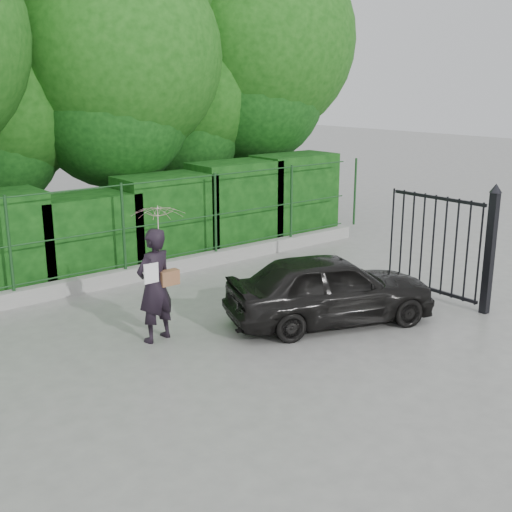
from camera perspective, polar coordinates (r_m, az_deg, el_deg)
ground at (r=9.87m, az=-1.15°, el=-8.97°), size 80.00×80.00×0.00m
kerb at (r=13.44m, az=-12.98°, el=-2.04°), size 14.00×0.25×0.30m
fence at (r=13.27m, az=-12.40°, el=2.46°), size 14.13×0.06×1.80m
hedge at (r=14.21m, az=-14.09°, el=2.35°), size 14.20×1.20×2.21m
trees at (r=16.30m, az=-15.46°, el=16.68°), size 17.10×6.15×8.08m
gate at (r=12.30m, az=18.21°, el=1.00°), size 0.22×2.33×2.36m
woman at (r=10.23m, az=-8.79°, el=-0.18°), size 0.94×0.85×2.19m
car at (r=11.12m, az=6.63°, el=-2.86°), size 3.89×2.63×1.23m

